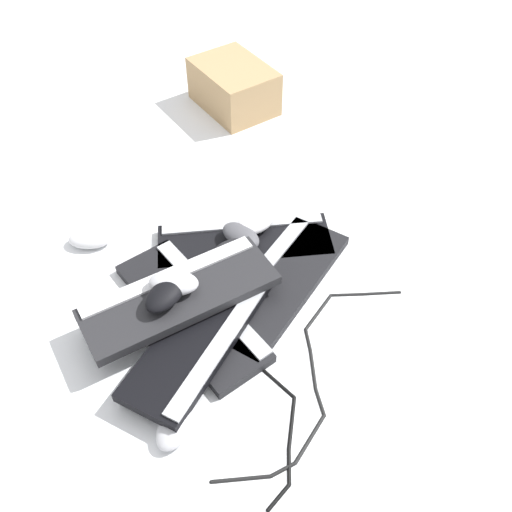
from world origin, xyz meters
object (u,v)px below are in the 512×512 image
keyboard_4 (179,295)px  mouse_2 (255,223)px  mouse_4 (90,239)px  keyboard_2 (279,283)px  mouse_1 (235,250)px  mouse_3 (241,236)px  cardboard_box (232,87)px  keyboard_3 (204,332)px  mouse_7 (176,425)px  mouse_6 (174,283)px  mouse_5 (165,294)px  mouse_0 (190,361)px  keyboard_0 (244,241)px  keyboard_1 (192,310)px

keyboard_4 → mouse_2: size_ratio=4.13×
mouse_2 → mouse_4: bearing=149.1°
keyboard_2 → mouse_4: bearing=73.4°
mouse_1 → mouse_3: size_ratio=1.00×
mouse_4 → cardboard_box: size_ratio=0.41×
keyboard_3 → mouse_7: keyboard_3 is taller
mouse_4 → mouse_6: 0.34m
keyboard_2 → mouse_5: size_ratio=4.12×
mouse_0 → keyboard_0: bearing=-39.2°
mouse_1 → mouse_7: (-0.45, 0.10, -0.03)m
mouse_2 → mouse_3: (-0.04, 0.03, 0.00)m
keyboard_4 → mouse_7: 0.29m
mouse_0 → mouse_5: mouse_5 is taller
mouse_0 → mouse_2: 0.42m
mouse_1 → mouse_7: bearing=-123.1°
keyboard_2 → mouse_4: (0.14, 0.48, 0.01)m
keyboard_0 → mouse_0: size_ratio=4.13×
keyboard_1 → keyboard_4: size_ratio=0.97×
keyboard_4 → mouse_1: size_ratio=4.13×
mouse_0 → mouse_6: 0.17m
keyboard_4 → mouse_7: size_ratio=4.13×
mouse_1 → keyboard_2: bearing=-56.1°
keyboard_1 → keyboard_2: (0.08, -0.20, 0.00)m
mouse_3 → mouse_5: (-0.24, 0.16, 0.06)m
mouse_0 → mouse_1: size_ratio=1.00×
mouse_0 → cardboard_box: size_ratio=0.41×
keyboard_0 → mouse_7: 0.52m
keyboard_2 → keyboard_3: size_ratio=0.98×
mouse_3 → mouse_4: size_ratio=1.00×
mouse_1 → mouse_2: 0.10m
mouse_1 → mouse_6: size_ratio=1.00×
mouse_2 → mouse_7: 0.56m
mouse_4 → mouse_7: same height
keyboard_4 → mouse_3: 0.25m
keyboard_1 → cardboard_box: size_ratio=1.63×
keyboard_4 → mouse_0: bearing=-167.8°
keyboard_4 → mouse_2: bearing=-33.0°
mouse_1 → mouse_4: size_ratio=1.00×
mouse_0 → cardboard_box: (1.01, -0.06, 0.05)m
keyboard_1 → mouse_4: mouse_4 is taller
keyboard_0 → cardboard_box: size_ratio=1.68×
keyboard_1 → keyboard_2: bearing=-68.1°
keyboard_0 → cardboard_box: (0.65, 0.05, 0.06)m
keyboard_1 → mouse_0: bearing=-177.2°
keyboard_1 → mouse_7: size_ratio=3.99×
keyboard_1 → mouse_5: mouse_5 is taller
keyboard_3 → keyboard_4: 0.10m
keyboard_3 → mouse_3: size_ratio=4.18×
keyboard_0 → keyboard_1: (-0.22, 0.12, 0.00)m
keyboard_1 → mouse_2: mouse_2 is taller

